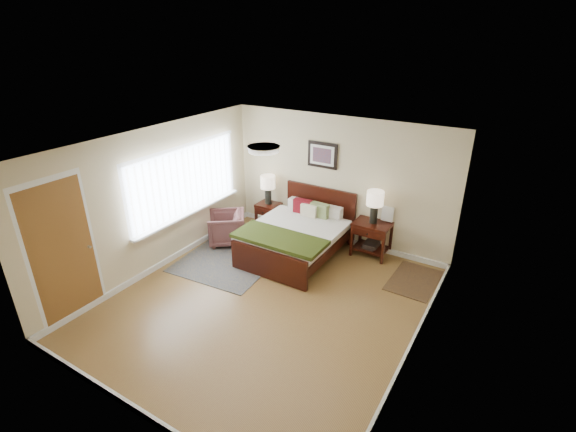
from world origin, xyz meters
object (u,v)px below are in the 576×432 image
object	(u,v)px
nightstand_right	(371,235)
bed	(297,232)
armchair	(227,228)
rug_persian	(238,253)
lamp_left	(268,185)
nightstand_left	(268,209)
lamp_right	(375,202)

from	to	relation	value
nightstand_right	bed	bearing A→B (deg)	-148.60
armchair	rug_persian	bearing A→B (deg)	23.91
armchair	lamp_left	bearing A→B (deg)	125.62
bed	armchair	world-z (taller)	bed
nightstand_left	nightstand_right	size ratio (longest dim) A/B	0.82
nightstand_left	lamp_right	size ratio (longest dim) A/B	0.89
lamp_right	armchair	world-z (taller)	lamp_right
rug_persian	lamp_left	bearing A→B (deg)	91.56
lamp_right	armchair	bearing A→B (deg)	-158.81
nightstand_left	lamp_right	bearing A→B (deg)	0.49
nightstand_left	rug_persian	world-z (taller)	nightstand_left
bed	lamp_left	bearing A→B (deg)	146.94
nightstand_left	bed	bearing A→B (deg)	-32.35
lamp_right	armchair	size ratio (longest dim) A/B	0.87
lamp_right	rug_persian	bearing A→B (deg)	-149.79
bed	rug_persian	xyz separation A→B (m)	(-1.00, -0.53, -0.48)
rug_persian	nightstand_right	bearing A→B (deg)	25.57
armchair	rug_persian	distance (m)	0.60
lamp_left	armchair	distance (m)	1.25
nightstand_right	lamp_right	size ratio (longest dim) A/B	1.10
nightstand_left	nightstand_right	bearing A→B (deg)	0.12
lamp_right	rug_persian	size ratio (longest dim) A/B	0.26
bed	rug_persian	world-z (taller)	bed
nightstand_left	rug_persian	bearing A→B (deg)	-83.99
nightstand_left	rug_persian	distance (m)	1.33
nightstand_left	lamp_left	world-z (taller)	lamp_left
nightstand_left	lamp_left	bearing A→B (deg)	90.00
bed	lamp_left	distance (m)	1.43
rug_persian	armchair	bearing A→B (deg)	146.60
armchair	bed	bearing A→B (deg)	64.04
lamp_left	armchair	bearing A→B (deg)	-107.34
nightstand_left	lamp_left	distance (m)	0.54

